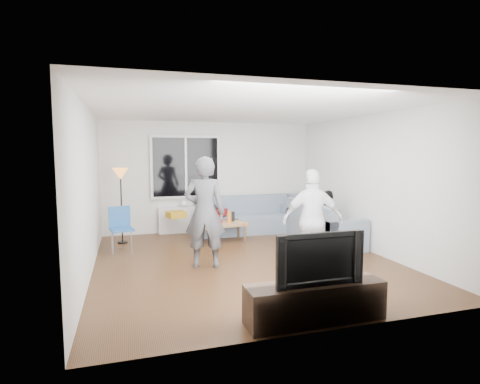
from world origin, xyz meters
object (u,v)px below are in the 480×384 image
object	(u,v)px
player_right	(313,220)
coffee_table	(219,232)
side_chair	(122,230)
spectator_right	(327,217)
sofa_back_section	(246,215)
television	(316,257)
floor_lamp	(121,206)
sofa_right_section	(324,222)
player_left	(205,212)
spectator_back	(208,211)
tv_console	(315,302)

from	to	relation	value
player_right	coffee_table	bearing A→B (deg)	-53.00
side_chair	spectator_right	world-z (taller)	spectator_right
sofa_back_section	television	bearing A→B (deg)	-98.34
side_chair	floor_lamp	bearing A→B (deg)	78.60
sofa_right_section	player_right	world-z (taller)	player_right
player_left	television	world-z (taller)	player_left
floor_lamp	player_right	size ratio (longest dim) A/B	0.96
floor_lamp	spectator_right	world-z (taller)	floor_lamp
coffee_table	player_left	distance (m)	1.98
sofa_back_section	spectator_back	bearing A→B (deg)	178.11
television	spectator_right	bearing A→B (deg)	58.83
coffee_table	spectator_back	xyz separation A→B (m)	(-0.09, 0.71, 0.34)
side_chair	player_left	xyz separation A→B (m)	(1.33, -1.36, 0.48)
side_chair	player_left	world-z (taller)	player_left
sofa_back_section	player_left	size ratio (longest dim) A/B	1.26
player_right	spectator_back	size ratio (longest dim) A/B	1.50
sofa_right_section	side_chair	world-z (taller)	side_chair
side_chair	tv_console	size ratio (longest dim) A/B	0.54
spectator_right	sofa_back_section	bearing A→B (deg)	-122.52
sofa_back_section	player_left	distance (m)	2.87
tv_console	sofa_back_section	bearing A→B (deg)	81.66
side_chair	spectator_back	size ratio (longest dim) A/B	0.79
sofa_back_section	coffee_table	distance (m)	1.09
spectator_back	television	distance (m)	4.81
coffee_table	side_chair	size ratio (longest dim) A/B	1.28
player_left	television	distance (m)	2.49
side_chair	player_left	size ratio (longest dim) A/B	0.47
player_right	spectator_back	bearing A→B (deg)	-56.08
player_right	spectator_right	xyz separation A→B (m)	(1.13, 1.55, -0.26)
side_chair	spectator_right	xyz separation A→B (m)	(4.07, -0.47, 0.12)
sofa_right_section	player_right	distance (m)	2.05
sofa_back_section	spectator_right	bearing A→B (deg)	-50.16
floor_lamp	spectator_back	distance (m)	1.93
sofa_right_section	spectator_right	xyz separation A→B (m)	(0.00, -0.12, 0.13)
tv_console	television	bearing A→B (deg)	0.00
player_left	spectator_right	bearing A→B (deg)	-145.07
player_right	spectator_right	world-z (taller)	player_right
floor_lamp	player_right	bearing A→B (deg)	-43.48
side_chair	spectator_right	bearing A→B (deg)	-18.00
side_chair	floor_lamp	world-z (taller)	floor_lamp
tv_console	spectator_right	bearing A→B (deg)	58.83
player_left	coffee_table	bearing A→B (deg)	-93.92
floor_lamp	player_left	bearing A→B (deg)	-58.08
spectator_right	television	size ratio (longest dim) A/B	1.07
side_chair	floor_lamp	size ratio (longest dim) A/B	0.55
player_right	tv_console	world-z (taller)	player_right
sofa_back_section	floor_lamp	xyz separation A→B (m)	(-2.80, -0.28, 0.36)
television	sofa_back_section	bearing A→B (deg)	81.66
spectator_back	sofa_back_section	bearing A→B (deg)	5.50
sofa_back_section	player_left	xyz separation A→B (m)	(-1.47, -2.41, 0.49)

